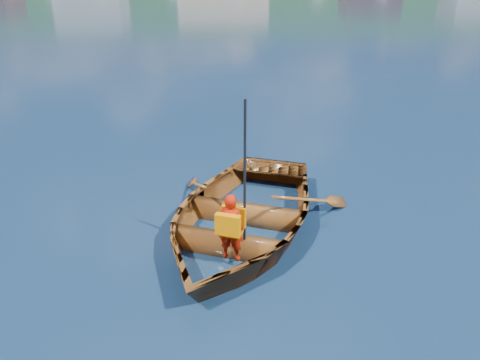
{
  "coord_description": "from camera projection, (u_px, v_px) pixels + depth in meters",
  "views": [
    {
      "loc": [
        -1.14,
        -6.09,
        3.79
      ],
      "look_at": [
        -1.07,
        0.33,
        0.9
      ],
      "focal_mm": 35.0,
      "sensor_mm": 36.0,
      "label": 1
    }
  ],
  "objects": [
    {
      "name": "child_paddler",
      "position": [
        231.0,
        225.0,
        6.33
      ],
      "size": [
        0.43,
        0.42,
        2.25
      ],
      "color": "#B11904",
      "rests_on": "ground"
    },
    {
      "name": "rowboat",
      "position": [
        240.0,
        215.0,
        7.29
      ],
      "size": [
        4.27,
        5.06,
        0.89
      ],
      "color": "brown",
      "rests_on": "ground"
    },
    {
      "name": "ground",
      "position": [
        311.0,
        242.0,
        7.12
      ],
      "size": [
        600.0,
        600.0,
        0.0
      ],
      "color": "#102647",
      "rests_on": "ground"
    }
  ]
}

